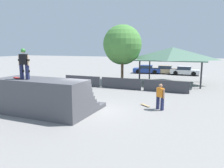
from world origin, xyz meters
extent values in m
plane|color=gray|center=(0.00, 0.00, 0.00)|extent=(160.00, 160.00, 0.00)
cube|color=#4C4C51|center=(-2.41, -0.53, 0.13)|extent=(5.52, 4.12, 0.26)
cube|color=#4C4C51|center=(-2.41, -1.04, 0.39)|extent=(5.52, 3.10, 0.26)
cube|color=#4C4C51|center=(-2.41, -1.23, 0.66)|extent=(5.52, 2.73, 0.26)
cube|color=#4C4C51|center=(-2.41, -1.35, 0.92)|extent=(5.52, 2.48, 0.26)
cube|color=#4C4C51|center=(-2.41, -1.44, 1.18)|extent=(5.52, 2.30, 0.26)
cube|color=#4C4C51|center=(-2.41, -1.50, 1.44)|extent=(5.52, 2.17, 0.26)
cube|color=#4C4C51|center=(-2.41, -1.55, 1.70)|extent=(5.52, 2.09, 0.26)
cube|color=#4C4C51|center=(-2.41, -1.57, 1.97)|extent=(5.52, 2.04, 0.26)
cylinder|color=silver|center=(-2.41, -0.57, 2.06)|extent=(5.41, 0.07, 0.07)
cube|color=#1E2347|center=(-3.03, -1.93, 2.52)|extent=(0.18, 0.18, 0.85)
cube|color=black|center=(-3.03, -1.90, 2.58)|extent=(0.22, 0.17, 0.12)
cube|color=#1E2347|center=(-3.40, -1.98, 2.52)|extent=(0.18, 0.18, 0.85)
cube|color=black|center=(-3.40, -1.95, 2.58)|extent=(0.22, 0.17, 0.12)
cube|color=black|center=(-3.21, -1.96, 3.25)|extent=(0.49, 0.29, 0.60)
cylinder|color=beige|center=(-2.93, -1.92, 3.21)|extent=(0.13, 0.13, 0.60)
cylinder|color=black|center=(-2.93, -1.92, 3.22)|extent=(0.19, 0.19, 0.09)
cylinder|color=beige|center=(-3.50, -2.00, 3.21)|extent=(0.13, 0.13, 0.60)
cylinder|color=black|center=(-3.50, -2.00, 3.22)|extent=(0.19, 0.19, 0.09)
sphere|color=beige|center=(-3.21, -1.96, 3.71)|extent=(0.23, 0.23, 0.23)
sphere|color=#337F33|center=(-3.21, -1.96, 3.74)|extent=(0.26, 0.26, 0.26)
cylinder|color=blue|center=(-3.61, -1.93, 2.12)|extent=(0.06, 0.05, 0.05)
cylinder|color=blue|center=(-3.66, -2.06, 2.12)|extent=(0.06, 0.05, 0.05)
cylinder|color=blue|center=(-4.05, -1.76, 2.12)|extent=(0.06, 0.05, 0.05)
cylinder|color=blue|center=(-4.10, -1.89, 2.12)|extent=(0.06, 0.05, 0.05)
cube|color=#B22323|center=(-3.86, -1.91, 2.16)|extent=(0.78, 0.47, 0.02)
cube|color=#B22323|center=(-3.53, -2.04, 2.18)|extent=(0.16, 0.22, 0.02)
cube|color=#1E2347|center=(3.73, 2.15, 0.41)|extent=(0.21, 0.21, 0.83)
cube|color=#1E2347|center=(4.03, 1.96, 0.41)|extent=(0.21, 0.21, 0.83)
cube|color=orange|center=(3.88, 2.06, 1.12)|extent=(0.50, 0.43, 0.59)
cylinder|color=#A87A5B|center=(3.64, 2.21, 1.08)|extent=(0.15, 0.15, 0.59)
cylinder|color=#A87A5B|center=(4.12, 1.91, 1.08)|extent=(0.15, 0.15, 0.59)
sphere|color=#A87A5B|center=(3.88, 2.06, 1.56)|extent=(0.23, 0.23, 0.23)
cylinder|color=blue|center=(2.58, 2.66, 0.03)|extent=(0.06, 0.06, 0.05)
cylinder|color=blue|center=(2.67, 2.77, 0.03)|extent=(0.06, 0.06, 0.05)
cylinder|color=blue|center=(2.97, 2.35, 0.03)|extent=(0.06, 0.06, 0.05)
cylinder|color=blue|center=(3.06, 2.46, 0.03)|extent=(0.06, 0.06, 0.05)
cube|color=tan|center=(2.82, 2.56, 0.06)|extent=(0.75, 0.65, 0.02)
cube|color=tan|center=(2.53, 2.78, 0.08)|extent=(0.20, 0.22, 0.02)
cube|color=#3D3D42|center=(-5.18, 7.89, 0.53)|extent=(4.00, 0.12, 1.05)
cube|color=#3D3D42|center=(-0.92, 7.89, 0.53)|extent=(4.00, 0.12, 1.05)
cube|color=#3D3D42|center=(3.33, 7.89, 0.53)|extent=(4.00, 0.12, 1.05)
cylinder|color=#2D2D33|center=(0.09, 10.86, 1.28)|extent=(0.16, 0.16, 2.55)
cylinder|color=#2D2D33|center=(6.17, 10.86, 1.28)|extent=(0.16, 0.16, 2.55)
cylinder|color=#2D2D33|center=(0.09, 15.60, 1.28)|extent=(0.16, 0.16, 2.55)
cylinder|color=#2D2D33|center=(6.17, 15.60, 1.28)|extent=(0.16, 0.16, 2.55)
cube|color=#4C705B|center=(3.13, 13.23, 2.60)|extent=(7.16, 5.57, 0.10)
pyramid|color=#4C705B|center=(3.13, 13.23, 3.31)|extent=(7.02, 5.46, 1.33)
cylinder|color=brown|center=(-2.02, 11.25, 1.39)|extent=(0.28, 0.28, 2.78)
sphere|color=#4C893D|center=(-2.02, 11.25, 4.30)|extent=(4.22, 4.22, 4.22)
cylinder|color=brown|center=(-2.47, 12.55, 1.28)|extent=(0.28, 0.28, 2.55)
sphere|color=#2D6B28|center=(-2.47, 12.55, 4.10)|extent=(4.30, 4.30, 4.30)
cube|color=navy|center=(-1.69, 21.59, 0.48)|extent=(4.30, 2.21, 0.62)
cube|color=#283342|center=(-1.80, 21.58, 1.02)|extent=(2.07, 1.67, 0.46)
cube|color=navy|center=(-1.80, 21.58, 1.25)|extent=(1.98, 1.62, 0.04)
cylinder|color=black|center=(-0.54, 22.52, 0.32)|extent=(0.66, 0.28, 0.64)
cylinder|color=black|center=(-0.35, 20.96, 0.32)|extent=(0.66, 0.28, 0.64)
cylinder|color=black|center=(-3.04, 22.22, 0.32)|extent=(0.66, 0.28, 0.64)
cylinder|color=black|center=(-2.85, 20.66, 0.32)|extent=(0.66, 0.28, 0.64)
cube|color=tan|center=(1.12, 22.01, 0.48)|extent=(4.08, 1.73, 0.62)
cube|color=#283342|center=(1.01, 22.01, 1.02)|extent=(1.90, 1.41, 0.46)
cube|color=tan|center=(1.01, 22.01, 1.25)|extent=(1.82, 1.38, 0.04)
cylinder|color=black|center=(2.33, 22.77, 0.32)|extent=(0.65, 0.22, 0.64)
cylinder|color=black|center=(2.37, 21.31, 0.32)|extent=(0.65, 0.22, 0.64)
cylinder|color=black|center=(-0.13, 22.70, 0.32)|extent=(0.65, 0.22, 0.64)
cylinder|color=black|center=(-0.09, 21.24, 0.32)|extent=(0.65, 0.22, 0.64)
cube|color=silver|center=(3.93, 21.59, 0.48)|extent=(4.01, 1.74, 0.62)
cube|color=#283342|center=(3.82, 21.59, 1.02)|extent=(1.86, 1.46, 0.46)
cube|color=silver|center=(3.82, 21.59, 1.25)|extent=(1.78, 1.42, 0.04)
cylinder|color=black|center=(5.15, 22.37, 0.32)|extent=(0.64, 0.20, 0.64)
cylinder|color=black|center=(5.14, 20.79, 0.32)|extent=(0.64, 0.20, 0.64)
cylinder|color=black|center=(2.71, 22.38, 0.32)|extent=(0.64, 0.20, 0.64)
cylinder|color=black|center=(2.70, 20.81, 0.32)|extent=(0.64, 0.20, 0.64)
camera|label=1|loc=(6.23, -11.56, 3.89)|focal=35.00mm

